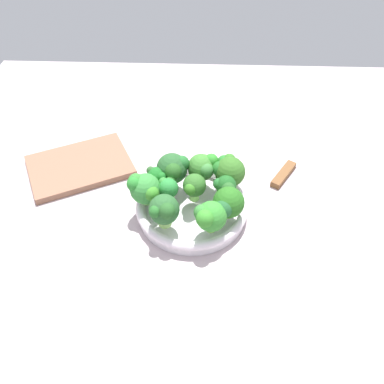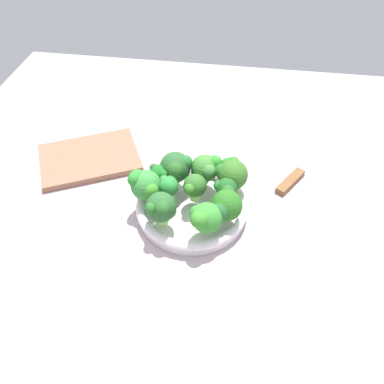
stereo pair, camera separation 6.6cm
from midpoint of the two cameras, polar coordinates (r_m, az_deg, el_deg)
ground_plane at (r=91.25cm, az=-3.49°, el=-2.01°), size 130.00×130.00×2.50cm
bowl at (r=86.52cm, az=-2.18°, el=-2.31°), size 23.97×23.97×3.53cm
broccoli_floret_0 at (r=85.98cm, az=3.00°, el=2.96°), size 7.14×7.23×7.61cm
broccoli_floret_1 at (r=87.03cm, az=-0.73°, el=3.44°), size 6.70×6.35×6.96cm
broccoli_floret_2 at (r=82.99cm, az=-2.02°, el=0.70°), size 4.91×5.44×6.44cm
broccoli_floret_3 at (r=78.26cm, az=-6.38°, el=-2.69°), size 6.08×6.50×7.34cm
broccoli_floret_4 at (r=79.83cm, az=2.73°, el=-1.62°), size 6.40×8.17×6.97cm
broccoli_floret_5 at (r=83.37cm, az=-5.65°, el=0.45°), size 4.22×4.83×5.93cm
broccoli_floret_6 at (r=85.72cm, az=-7.12°, el=1.90°), size 4.89×4.33×5.98cm
broccoli_floret_7 at (r=86.42cm, az=-4.89°, el=3.23°), size 6.95×7.56×7.69cm
broccoli_floret_8 at (r=83.11cm, az=-9.07°, el=0.44°), size 6.81×6.70×7.33cm
broccoli_floret_9 at (r=76.88cm, az=0.02°, el=-3.62°), size 6.47×6.78×7.08cm
broccoli_floret_10 at (r=82.98cm, az=2.36°, el=0.71°), size 4.84×4.31×6.34cm
knife at (r=100.94cm, az=12.13°, el=3.79°), size 16.25×23.76×1.50cm
cutting_board at (r=102.50cm, az=-17.36°, el=3.47°), size 28.62×25.60×1.60cm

